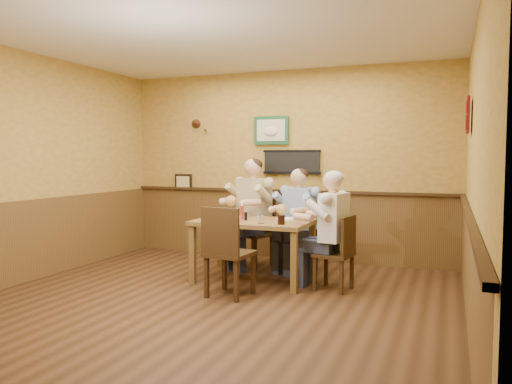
% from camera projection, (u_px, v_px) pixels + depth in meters
% --- Properties ---
extents(room, '(5.02, 5.03, 2.81)m').
position_uv_depth(room, '(227.00, 141.00, 5.19)').
color(room, '#362010').
rests_on(room, ground).
extents(dining_table, '(1.40, 0.90, 0.75)m').
position_uv_depth(dining_table, '(254.00, 227.00, 6.12)').
color(dining_table, brown).
rests_on(dining_table, ground).
extents(chair_back_left, '(0.56, 0.56, 0.95)m').
position_uv_depth(chair_back_left, '(254.00, 233.00, 6.93)').
color(chair_back_left, '#3D2813').
rests_on(chair_back_left, ground).
extents(chair_back_right, '(0.50, 0.50, 0.86)m').
position_uv_depth(chair_back_right, '(300.00, 239.00, 6.68)').
color(chair_back_right, '#3D2813').
rests_on(chair_back_right, ground).
extents(chair_right_end, '(0.46, 0.46, 0.86)m').
position_uv_depth(chair_right_end, '(334.00, 253.00, 5.70)').
color(chair_right_end, '#3D2813').
rests_on(chair_right_end, ground).
extents(chair_near_side, '(0.51, 0.51, 0.99)m').
position_uv_depth(chair_near_side, '(230.00, 251.00, 5.44)').
color(chair_near_side, '#3D2813').
rests_on(chair_near_side, ground).
extents(diner_tan_shirt, '(0.80, 0.80, 1.35)m').
position_uv_depth(diner_tan_shirt, '(254.00, 218.00, 6.92)').
color(diner_tan_shirt, beige).
rests_on(diner_tan_shirt, ground).
extents(diner_blue_polo, '(0.71, 0.71, 1.23)m').
position_uv_depth(diner_blue_polo, '(300.00, 225.00, 6.67)').
color(diner_blue_polo, '#819CC2').
rests_on(diner_blue_polo, ground).
extents(diner_white_elder, '(0.65, 0.65, 1.23)m').
position_uv_depth(diner_white_elder, '(334.00, 237.00, 5.69)').
color(diner_white_elder, silver).
rests_on(diner_white_elder, ground).
extents(water_glass_left, '(0.10, 0.10, 0.13)m').
position_uv_depth(water_glass_left, '(208.00, 216.00, 6.01)').
color(water_glass_left, white).
rests_on(water_glass_left, dining_table).
extents(water_glass_mid, '(0.08, 0.08, 0.11)m').
position_uv_depth(water_glass_mid, '(261.00, 219.00, 5.81)').
color(water_glass_mid, white).
rests_on(water_glass_mid, dining_table).
extents(cola_tumbler, '(0.09, 0.09, 0.11)m').
position_uv_depth(cola_tumbler, '(281.00, 220.00, 5.71)').
color(cola_tumbler, black).
rests_on(cola_tumbler, dining_table).
extents(hot_sauce_bottle, '(0.05, 0.05, 0.19)m').
position_uv_depth(hot_sauce_bottle, '(242.00, 212.00, 6.20)').
color(hot_sauce_bottle, '#B03212').
rests_on(hot_sauce_bottle, dining_table).
extents(salt_shaker, '(0.05, 0.05, 0.10)m').
position_uv_depth(salt_shaker, '(232.00, 215.00, 6.21)').
color(salt_shaker, silver).
rests_on(salt_shaker, dining_table).
extents(pepper_shaker, '(0.04, 0.04, 0.10)m').
position_uv_depth(pepper_shaker, '(246.00, 216.00, 6.09)').
color(pepper_shaker, black).
rests_on(pepper_shaker, dining_table).
extents(plate_far_left, '(0.28, 0.28, 0.02)m').
position_uv_depth(plate_far_left, '(237.00, 217.00, 6.35)').
color(plate_far_left, silver).
rests_on(plate_far_left, dining_table).
extents(plate_far_right, '(0.28, 0.28, 0.02)m').
position_uv_depth(plate_far_right, '(287.00, 219.00, 6.17)').
color(plate_far_right, white).
rests_on(plate_far_right, dining_table).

